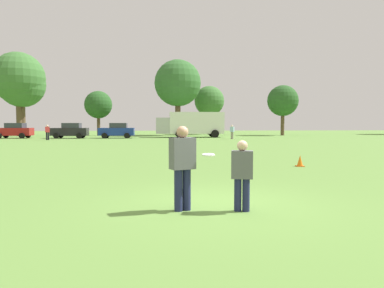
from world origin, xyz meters
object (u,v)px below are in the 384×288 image
at_px(bystander_field_marshal, 47,131).
at_px(parked_car_near_left, 14,130).
at_px(player_thrower, 182,163).
at_px(parked_car_center, 117,130).
at_px(bystander_sideline_watcher, 232,131).
at_px(frisbee, 208,155).
at_px(box_truck, 191,123).
at_px(parked_car_mid_left, 70,131).
at_px(traffic_cone, 300,161).
at_px(player_defender, 242,172).

bearing_deg(bystander_field_marshal, parked_car_near_left, 137.13).
height_order(player_thrower, parked_car_center, parked_car_center).
relative_size(parked_car_center, bystander_field_marshal, 2.57).
bearing_deg(bystander_sideline_watcher, player_thrower, -102.68).
distance_m(parked_car_center, bystander_sideline_watcher, 13.79).
xyz_separation_m(frisbee, box_truck, (2.76, 38.71, 0.58)).
relative_size(frisbee, parked_car_mid_left, 0.06).
relative_size(traffic_cone, box_truck, 0.06).
bearing_deg(bystander_field_marshal, frisbee, -67.99).
xyz_separation_m(frisbee, parked_car_mid_left, (-11.85, 36.91, -0.25)).
height_order(player_thrower, bystander_sideline_watcher, player_thrower).
distance_m(traffic_cone, bystander_sideline_watcher, 26.27).
relative_size(frisbee, traffic_cone, 0.56).
bearing_deg(bystander_field_marshal, bystander_sideline_watcher, 2.82).
distance_m(player_defender, parked_car_mid_left, 39.13).
xyz_separation_m(parked_car_near_left, box_truck, (21.31, 1.15, 0.83)).
distance_m(player_thrower, parked_car_center, 37.43).
bearing_deg(box_truck, parked_car_center, -169.22).
height_order(parked_car_near_left, parked_car_center, same).
xyz_separation_m(parked_car_center, bystander_sideline_watcher, (13.36, -3.42, -0.02)).
distance_m(player_thrower, player_defender, 1.25).
height_order(player_thrower, box_truck, box_truck).
xyz_separation_m(parked_car_near_left, parked_car_mid_left, (6.69, -0.65, 0.00)).
distance_m(player_thrower, box_truck, 38.86).
distance_m(frisbee, parked_car_mid_left, 38.77).
height_order(traffic_cone, bystander_sideline_watcher, bystander_sideline_watcher).
bearing_deg(player_defender, box_truck, 86.94).
xyz_separation_m(parked_car_center, bystander_field_marshal, (-6.81, -4.41, -0.00)).
distance_m(parked_car_near_left, bystander_sideline_watcher, 25.86).
bearing_deg(box_truck, player_defender, -93.06).
relative_size(player_defender, box_truck, 0.17).
distance_m(frisbee, parked_car_center, 37.51).
bearing_deg(parked_car_mid_left, player_defender, -71.32).
relative_size(player_defender, parked_car_mid_left, 0.35).
distance_m(box_truck, bystander_field_marshal, 17.09).
relative_size(box_truck, bystander_field_marshal, 5.20).
bearing_deg(bystander_sideline_watcher, frisbee, -101.79).
bearing_deg(player_thrower, box_truck, 85.11).
bearing_deg(traffic_cone, player_thrower, -126.16).
xyz_separation_m(player_defender, parked_car_near_left, (-19.23, 37.71, 0.10)).
xyz_separation_m(player_defender, parked_car_mid_left, (-12.54, 37.07, 0.10)).
bearing_deg(player_thrower, parked_car_near_left, 115.61).
xyz_separation_m(parked_car_mid_left, parked_car_center, (5.50, 0.06, 0.00)).
bearing_deg(parked_car_mid_left, player_thrower, -72.97).
relative_size(traffic_cone, parked_car_center, 0.11).
xyz_separation_m(traffic_cone, parked_car_mid_left, (-16.70, 29.53, 0.69)).
bearing_deg(parked_car_mid_left, parked_car_center, 0.64).
bearing_deg(player_defender, traffic_cone, 61.08).
relative_size(player_thrower, parked_car_center, 0.42).
xyz_separation_m(bystander_sideline_watcher, bystander_field_marshal, (-20.17, -0.99, 0.02)).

